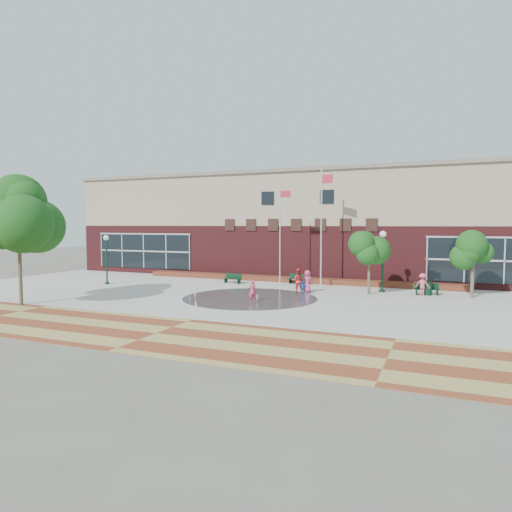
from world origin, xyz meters
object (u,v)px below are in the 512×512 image
at_px(child_splash, 252,291).
at_px(bench_left, 233,280).
at_px(flagpole_left, 281,230).
at_px(tree_big_left, 18,212).
at_px(flagpole_right, 322,221).
at_px(trash_can, 428,288).

bearing_deg(child_splash, bench_left, -96.79).
xyz_separation_m(flagpole_left, tree_big_left, (-11.06, -13.22, 1.16)).
bearing_deg(child_splash, flagpole_right, -145.84).
relative_size(flagpole_right, trash_can, 9.50).
bearing_deg(bench_left, flagpole_right, 16.02).
bearing_deg(trash_can, flagpole_right, 171.29).
distance_m(trash_can, child_splash, 11.70).
distance_m(tree_big_left, child_splash, 14.11).
bearing_deg(trash_can, tree_big_left, -149.00).
xyz_separation_m(flagpole_left, child_splash, (0.75, -7.08, -3.53)).
relative_size(flagpole_left, bench_left, 4.73).
height_order(bench_left, trash_can, trash_can).
distance_m(flagpole_right, child_splash, 9.16).
xyz_separation_m(trash_can, tree_big_left, (-21.39, -12.85, 4.88)).
xyz_separation_m(bench_left, tree_big_left, (-7.02, -13.37, 5.10)).
xyz_separation_m(flagpole_left, trash_can, (10.33, -0.36, -3.72)).
bearing_deg(flagpole_left, flagpole_right, 12.38).
distance_m(flagpole_left, tree_big_left, 17.27).
xyz_separation_m(bench_left, child_splash, (4.79, -7.23, 0.41)).
bearing_deg(tree_big_left, bench_left, 62.30).
bearing_deg(tree_big_left, flagpole_left, 50.09).
bearing_deg(flagpole_left, child_splash, -86.31).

